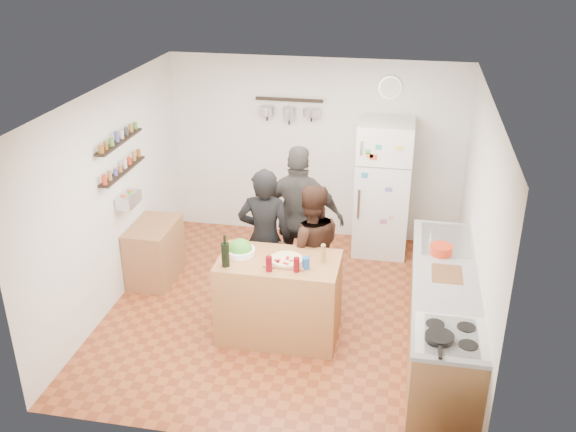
% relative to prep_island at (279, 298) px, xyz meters
% --- Properties ---
extents(room_shell, '(4.20, 4.20, 4.20)m').
position_rel_prep_island_xyz_m(room_shell, '(-0.01, 0.86, 0.79)').
color(room_shell, brown).
rests_on(room_shell, ground).
extents(prep_island, '(1.25, 0.72, 0.91)m').
position_rel_prep_island_xyz_m(prep_island, '(0.00, 0.00, 0.00)').
color(prep_island, olive).
rests_on(prep_island, floor).
extents(pizza_board, '(0.42, 0.34, 0.02)m').
position_rel_prep_island_xyz_m(pizza_board, '(0.08, -0.02, 0.47)').
color(pizza_board, brown).
rests_on(pizza_board, prep_island).
extents(pizza, '(0.34, 0.34, 0.02)m').
position_rel_prep_island_xyz_m(pizza, '(0.08, -0.02, 0.48)').
color(pizza, '#CAB585').
rests_on(pizza, pizza_board).
extents(salad_bowl, '(0.31, 0.31, 0.06)m').
position_rel_prep_island_xyz_m(salad_bowl, '(-0.42, 0.05, 0.49)').
color(salad_bowl, white).
rests_on(salad_bowl, prep_island).
extents(wine_bottle, '(0.08, 0.08, 0.25)m').
position_rel_prep_island_xyz_m(wine_bottle, '(-0.50, -0.22, 0.58)').
color(wine_bottle, black).
rests_on(wine_bottle, prep_island).
extents(wine_glass_near, '(0.06, 0.06, 0.16)m').
position_rel_prep_island_xyz_m(wine_glass_near, '(-0.05, -0.24, 0.53)').
color(wine_glass_near, '#58070F').
rests_on(wine_glass_near, prep_island).
extents(wine_glass_far, '(0.06, 0.06, 0.15)m').
position_rel_prep_island_xyz_m(wine_glass_far, '(0.22, -0.20, 0.53)').
color(wine_glass_far, '#54070D').
rests_on(wine_glass_far, prep_island).
extents(pepper_mill, '(0.05, 0.05, 0.16)m').
position_rel_prep_island_xyz_m(pepper_mill, '(0.45, 0.05, 0.54)').
color(pepper_mill, olive).
rests_on(pepper_mill, prep_island).
extents(salt_canister, '(0.07, 0.07, 0.12)m').
position_rel_prep_island_xyz_m(salt_canister, '(0.30, -0.12, 0.52)').
color(salt_canister, navy).
rests_on(salt_canister, prep_island).
extents(person_left, '(0.63, 0.43, 1.66)m').
position_rel_prep_island_xyz_m(person_left, '(-0.29, 0.61, 0.38)').
color(person_left, black).
rests_on(person_left, floor).
extents(person_center, '(0.88, 0.78, 1.53)m').
position_rel_prep_island_xyz_m(person_center, '(0.24, 0.55, 0.31)').
color(person_center, black).
rests_on(person_center, floor).
extents(person_back, '(1.05, 0.45, 1.79)m').
position_rel_prep_island_xyz_m(person_back, '(0.03, 1.07, 0.44)').
color(person_back, '#2F2C2A').
rests_on(person_back, floor).
extents(counter_run, '(0.63, 2.63, 0.90)m').
position_rel_prep_island_xyz_m(counter_run, '(1.69, -0.08, -0.01)').
color(counter_run, '#9E7042').
rests_on(counter_run, floor).
extents(stove_top, '(0.60, 0.62, 0.02)m').
position_rel_prep_island_xyz_m(stove_top, '(1.69, -1.03, 0.46)').
color(stove_top, white).
rests_on(stove_top, counter_run).
extents(skillet, '(0.24, 0.24, 0.05)m').
position_rel_prep_island_xyz_m(skillet, '(1.59, -1.12, 0.49)').
color(skillet, black).
rests_on(skillet, stove_top).
extents(sink, '(0.50, 0.80, 0.03)m').
position_rel_prep_island_xyz_m(sink, '(1.69, 0.77, 0.46)').
color(sink, silver).
rests_on(sink, counter_run).
extents(cutting_board, '(0.30, 0.40, 0.02)m').
position_rel_prep_island_xyz_m(cutting_board, '(1.69, 0.01, 0.46)').
color(cutting_board, brown).
rests_on(cutting_board, counter_run).
extents(red_bowl, '(0.24, 0.24, 0.10)m').
position_rel_prep_island_xyz_m(red_bowl, '(1.64, 0.43, 0.51)').
color(red_bowl, red).
rests_on(red_bowl, counter_run).
extents(fridge, '(0.70, 0.68, 1.80)m').
position_rel_prep_island_xyz_m(fridge, '(0.94, 2.22, 0.45)').
color(fridge, white).
rests_on(fridge, floor).
extents(wall_clock, '(0.30, 0.03, 0.30)m').
position_rel_prep_island_xyz_m(wall_clock, '(0.94, 2.55, 1.69)').
color(wall_clock, silver).
rests_on(wall_clock, back_wall).
extents(spice_shelf_lower, '(0.12, 1.00, 0.02)m').
position_rel_prep_island_xyz_m(spice_shelf_lower, '(-1.94, 0.67, 1.04)').
color(spice_shelf_lower, black).
rests_on(spice_shelf_lower, left_wall).
extents(spice_shelf_upper, '(0.12, 1.00, 0.02)m').
position_rel_prep_island_xyz_m(spice_shelf_upper, '(-1.94, 0.67, 1.40)').
color(spice_shelf_upper, black).
rests_on(spice_shelf_upper, left_wall).
extents(produce_basket, '(0.18, 0.35, 0.14)m').
position_rel_prep_island_xyz_m(produce_basket, '(-1.91, 0.67, 0.69)').
color(produce_basket, silver).
rests_on(produce_basket, left_wall).
extents(side_table, '(0.50, 0.80, 0.73)m').
position_rel_prep_island_xyz_m(side_table, '(-1.75, 0.90, -0.09)').
color(side_table, '#935F3E').
rests_on(side_table, floor).
extents(pot_rack, '(0.90, 0.04, 0.04)m').
position_rel_prep_island_xyz_m(pot_rack, '(-0.36, 2.47, 1.49)').
color(pot_rack, black).
rests_on(pot_rack, back_wall).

